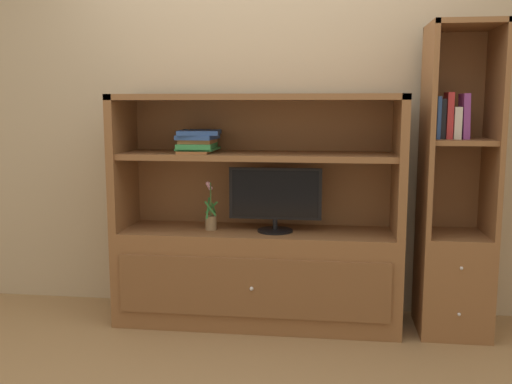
{
  "coord_description": "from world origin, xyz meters",
  "views": [
    {
      "loc": [
        0.45,
        -3.12,
        1.37
      ],
      "look_at": [
        0.0,
        0.35,
        0.85
      ],
      "focal_mm": 40.51,
      "sensor_mm": 36.0,
      "label": 1
    }
  ],
  "objects_px": {
    "media_console": "(257,251)",
    "magazine_stack": "(198,141)",
    "tv_monitor": "(275,198)",
    "potted_plant": "(211,218)",
    "upright_book_row": "(451,118)",
    "bookshelf_tall": "(455,233)"
  },
  "relations": [
    {
      "from": "potted_plant",
      "to": "bookshelf_tall",
      "type": "height_order",
      "value": "bookshelf_tall"
    },
    {
      "from": "magazine_stack",
      "to": "upright_book_row",
      "type": "distance_m",
      "value": 1.52
    },
    {
      "from": "media_console",
      "to": "tv_monitor",
      "type": "distance_m",
      "value": 0.37
    },
    {
      "from": "media_console",
      "to": "tv_monitor",
      "type": "relative_size",
      "value": 3.09
    },
    {
      "from": "tv_monitor",
      "to": "upright_book_row",
      "type": "bearing_deg",
      "value": 1.38
    },
    {
      "from": "potted_plant",
      "to": "upright_book_row",
      "type": "relative_size",
      "value": 1.14
    },
    {
      "from": "media_console",
      "to": "tv_monitor",
      "type": "bearing_deg",
      "value": -14.94
    },
    {
      "from": "media_console",
      "to": "magazine_stack",
      "type": "xyz_separation_m",
      "value": [
        -0.37,
        -0.0,
        0.69
      ]
    },
    {
      "from": "upright_book_row",
      "to": "bookshelf_tall",
      "type": "bearing_deg",
      "value": 10.92
    },
    {
      "from": "magazine_stack",
      "to": "upright_book_row",
      "type": "relative_size",
      "value": 1.29
    },
    {
      "from": "media_console",
      "to": "magazine_stack",
      "type": "relative_size",
      "value": 5.08
    },
    {
      "from": "bookshelf_tall",
      "to": "potted_plant",
      "type": "bearing_deg",
      "value": -178.75
    },
    {
      "from": "media_console",
      "to": "magazine_stack",
      "type": "bearing_deg",
      "value": -179.34
    },
    {
      "from": "magazine_stack",
      "to": "bookshelf_tall",
      "type": "height_order",
      "value": "bookshelf_tall"
    },
    {
      "from": "potted_plant",
      "to": "bookshelf_tall",
      "type": "relative_size",
      "value": 0.17
    },
    {
      "from": "media_console",
      "to": "upright_book_row",
      "type": "xyz_separation_m",
      "value": [
        1.15,
        -0.01,
        0.84
      ]
    },
    {
      "from": "potted_plant",
      "to": "bookshelf_tall",
      "type": "bearing_deg",
      "value": 1.25
    },
    {
      "from": "potted_plant",
      "to": "bookshelf_tall",
      "type": "distance_m",
      "value": 1.49
    },
    {
      "from": "tv_monitor",
      "to": "potted_plant",
      "type": "height_order",
      "value": "tv_monitor"
    },
    {
      "from": "magazine_stack",
      "to": "upright_book_row",
      "type": "bearing_deg",
      "value": -0.07
    },
    {
      "from": "potted_plant",
      "to": "upright_book_row",
      "type": "height_order",
      "value": "upright_book_row"
    },
    {
      "from": "tv_monitor",
      "to": "potted_plant",
      "type": "bearing_deg",
      "value": 179.57
    }
  ]
}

